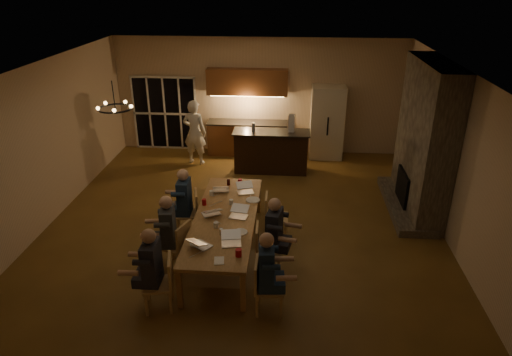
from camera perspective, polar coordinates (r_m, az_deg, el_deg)
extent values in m
plane|color=brown|center=(9.34, -1.72, -6.36)|extent=(9.00, 9.00, 0.00)
cube|color=beige|center=(12.92, 0.37, 10.20)|extent=(8.00, 0.04, 3.20)
cube|color=beige|center=(9.90, -25.69, 3.21)|extent=(0.04, 9.00, 3.20)
cube|color=beige|center=(9.13, 24.13, 1.82)|extent=(0.04, 9.00, 3.20)
cube|color=white|center=(8.17, -2.00, 13.42)|extent=(8.00, 9.00, 0.04)
cube|color=black|center=(13.48, -11.28, 7.91)|extent=(1.86, 0.08, 2.10)
cube|color=#655E4F|center=(10.10, 20.38, 4.52)|extent=(0.58, 2.50, 3.20)
cube|color=beige|center=(12.74, 8.86, 6.89)|extent=(0.90, 0.68, 2.00)
cube|color=#B9834A|center=(8.45, -3.82, -7.04)|extent=(1.10, 3.29, 0.75)
cube|color=black|center=(11.78, 1.90, 3.33)|extent=(1.95, 0.69, 1.08)
imported|color=white|center=(12.29, -7.67, 5.68)|extent=(0.71, 0.53, 1.75)
torus|color=black|center=(7.83, -17.19, 8.32)|extent=(0.57, 0.57, 0.03)
cylinder|color=white|center=(7.92, -5.01, -5.86)|extent=(0.09, 0.09, 0.10)
cylinder|color=white|center=(8.65, -3.12, -3.01)|extent=(0.08, 0.08, 0.10)
cylinder|color=white|center=(9.02, -5.57, -1.89)|extent=(0.09, 0.09, 0.10)
cylinder|color=#B60C11|center=(7.15, -2.20, -9.32)|extent=(0.10, 0.10, 0.12)
cylinder|color=#B60C11|center=(8.67, -6.50, -3.01)|extent=(0.08, 0.08, 0.12)
cylinder|color=#B60C11|center=(9.44, -2.02, -0.46)|extent=(0.09, 0.09, 0.12)
cylinder|color=#B2B2B7|center=(7.69, -4.37, -6.73)|extent=(0.06, 0.06, 0.12)
cylinder|color=#3F0F0C|center=(9.42, -3.47, -0.55)|extent=(0.07, 0.07, 0.12)
cylinder|color=white|center=(7.77, -1.93, -6.77)|extent=(0.24, 0.24, 0.02)
cylinder|color=white|center=(7.53, -7.38, -8.10)|extent=(0.24, 0.24, 0.02)
cylinder|color=white|center=(8.80, -0.39, -2.76)|extent=(0.27, 0.27, 0.02)
cube|color=white|center=(7.09, -4.64, -10.26)|extent=(0.18, 0.23, 0.01)
cylinder|color=#99999E|center=(11.53, -0.33, 6.35)|extent=(0.08, 0.08, 0.24)
cube|color=silver|center=(11.55, 4.48, 6.86)|extent=(0.17, 0.17, 0.45)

